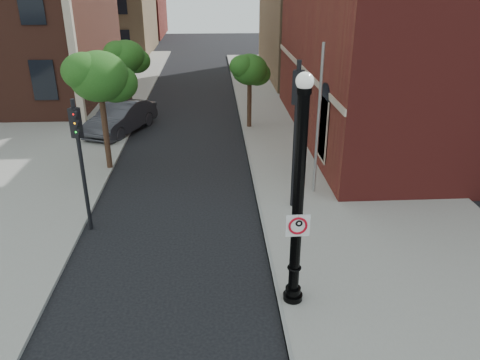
{
  "coord_description": "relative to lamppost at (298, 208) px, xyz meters",
  "views": [
    {
      "loc": [
        0.45,
        -9.27,
        7.9
      ],
      "look_at": [
        1.12,
        2.0,
        2.89
      ],
      "focal_mm": 35.0,
      "sensor_mm": 36.0,
      "label": 1
    }
  ],
  "objects": [
    {
      "name": "sidewalk_left",
      "position": [
        -11.4,
        17.48,
        -2.71
      ],
      "size": [
        10.0,
        50.0,
        0.12
      ],
      "primitive_type": "cube",
      "color": "gray",
      "rests_on": "ground"
    },
    {
      "name": "traffic_signal_left",
      "position": [
        -6.15,
        4.21,
        0.23
      ],
      "size": [
        0.36,
        0.39,
        4.45
      ],
      "rotation": [
        0.0,
        0.0,
        -0.42
      ],
      "color": "black",
      "rests_on": "ground"
    },
    {
      "name": "ground",
      "position": [
        -2.4,
        -0.52,
        -2.77
      ],
      "size": [
        120.0,
        120.0,
        0.0
      ],
      "primitive_type": "plane",
      "color": "black",
      "rests_on": "ground"
    },
    {
      "name": "no_parking_sign",
      "position": [
        -0.0,
        -0.16,
        -0.38
      ],
      "size": [
        0.58,
        0.07,
        0.58
      ],
      "rotation": [
        0.0,
        0.0,
        0.02
      ],
      "color": "white",
      "rests_on": "ground"
    },
    {
      "name": "sidewalk_right",
      "position": [
        3.6,
        9.48,
        -2.71
      ],
      "size": [
        8.0,
        60.0,
        0.12
      ],
      "primitive_type": "cube",
      "color": "gray",
      "rests_on": "ground"
    },
    {
      "name": "parked_car",
      "position": [
        -6.88,
        14.72,
        -1.96
      ],
      "size": [
        3.44,
        5.21,
        1.62
      ],
      "primitive_type": "imported",
      "rotation": [
        0.0,
        0.0,
        -0.39
      ],
      "color": "#2F2E33",
      "rests_on": "ground"
    },
    {
      "name": "street_tree_c",
      "position": [
        0.04,
        15.02,
        0.4
      ],
      "size": [
        2.24,
        2.03,
        4.04
      ],
      "color": "black",
      "rests_on": "ground"
    },
    {
      "name": "curb_edge",
      "position": [
        -0.35,
        9.48,
        -2.7
      ],
      "size": [
        0.1,
        60.0,
        0.14
      ],
      "primitive_type": "cube",
      "color": "gray",
      "rests_on": "ground"
    },
    {
      "name": "street_tree_b",
      "position": [
        -6.75,
        17.49,
        0.76
      ],
      "size": [
        2.49,
        2.25,
        4.48
      ],
      "color": "black",
      "rests_on": "ground"
    },
    {
      "name": "utility_pole",
      "position": [
        1.88,
        6.49,
        0.1
      ],
      "size": [
        0.11,
        0.11,
        5.73
      ],
      "primitive_type": "cylinder",
      "color": "#999999",
      "rests_on": "ground"
    },
    {
      "name": "traffic_signal_right",
      "position": [
        0.85,
        5.31,
        0.83
      ],
      "size": [
        0.43,
        0.47,
        5.35
      ],
      "rotation": [
        0.0,
        0.0,
        -0.38
      ],
      "color": "black",
      "rests_on": "ground"
    },
    {
      "name": "street_tree_a",
      "position": [
        -6.49,
        9.47,
        1.24
      ],
      "size": [
        2.82,
        2.55,
        5.09
      ],
      "color": "black",
      "rests_on": "ground"
    },
    {
      "name": "lamppost",
      "position": [
        0.0,
        0.0,
        0.0
      ],
      "size": [
        0.51,
        0.51,
        6.0
      ],
      "color": "black",
      "rests_on": "ground"
    }
  ]
}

